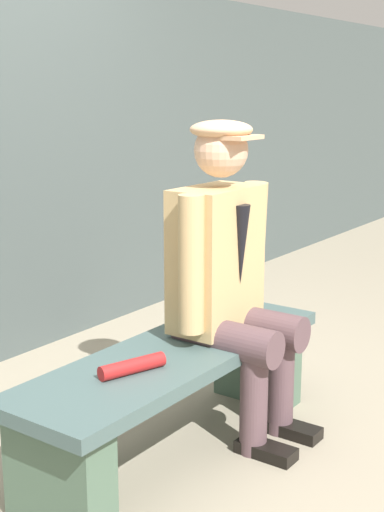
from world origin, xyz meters
TOP-DOWN VIEW (x-y plane):
  - ground_plane at (0.00, 0.00)m, footprint 30.00×30.00m
  - bench at (0.00, 0.00)m, footprint 1.51×0.46m
  - seated_man at (-0.28, 0.06)m, footprint 0.56×0.55m
  - rolled_magazine at (0.28, 0.02)m, footprint 0.26×0.13m

SIDE VIEW (x-z plane):
  - ground_plane at x=0.00m, z-range 0.00..0.00m
  - bench at x=0.00m, z-range 0.07..0.50m
  - rolled_magazine at x=0.28m, z-range 0.43..0.48m
  - seated_man at x=-0.28m, z-range 0.05..1.34m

